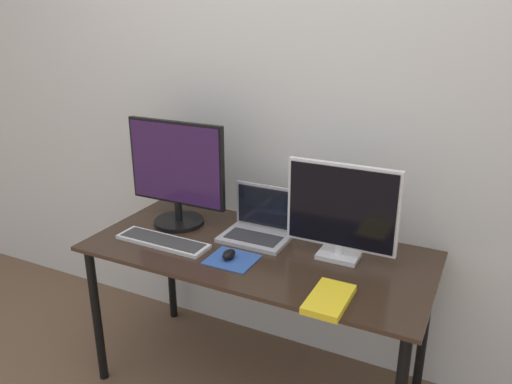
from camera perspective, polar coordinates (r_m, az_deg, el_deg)
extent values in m
cube|color=silver|center=(2.37, 4.62, 9.01)|extent=(7.00, 0.05, 2.50)
cube|color=#332319|center=(2.19, 0.16, -6.79)|extent=(1.50, 0.69, 0.02)
cylinder|color=black|center=(2.53, -17.75, -13.33)|extent=(0.04, 0.04, 0.70)
cylinder|color=black|center=(2.91, -9.74, -7.95)|extent=(0.04, 0.04, 0.70)
cylinder|color=black|center=(2.46, 18.67, -14.47)|extent=(0.04, 0.04, 0.70)
cylinder|color=black|center=(2.47, -8.78, -3.36)|extent=(0.24, 0.24, 0.02)
cylinder|color=black|center=(2.44, -8.85, -2.08)|extent=(0.04, 0.04, 0.10)
cube|color=black|center=(2.37, -9.09, 3.28)|extent=(0.51, 0.02, 0.40)
cube|color=#331947|center=(2.36, -9.27, 3.19)|extent=(0.48, 0.01, 0.38)
cube|color=silver|center=(2.14, 9.41, -7.17)|extent=(0.17, 0.12, 0.02)
cylinder|color=silver|center=(2.13, 9.46, -6.42)|extent=(0.04, 0.04, 0.04)
cube|color=silver|center=(2.05, 9.80, -1.62)|extent=(0.47, 0.02, 0.36)
cube|color=black|center=(2.04, 9.69, -1.75)|extent=(0.44, 0.01, 0.34)
cube|color=#ADADB2|center=(2.27, -0.12, -5.27)|extent=(0.30, 0.21, 0.02)
cube|color=#2D2D33|center=(2.25, -0.30, -5.18)|extent=(0.25, 0.12, 0.00)
cube|color=#ADADB2|center=(2.32, 1.12, -1.66)|extent=(0.30, 0.01, 0.21)
cube|color=black|center=(2.31, 1.01, -1.74)|extent=(0.27, 0.00, 0.18)
cube|color=silver|center=(2.28, -10.61, -5.58)|extent=(0.44, 0.13, 0.02)
cube|color=#383838|center=(2.27, -10.63, -5.38)|extent=(0.41, 0.11, 0.00)
cube|color=#2D519E|center=(2.10, -2.77, -7.72)|extent=(0.20, 0.18, 0.00)
ellipsoid|color=black|center=(2.09, -3.12, -7.15)|extent=(0.05, 0.08, 0.04)
cube|color=yellow|center=(1.83, 8.35, -12.02)|extent=(0.14, 0.23, 0.03)
cube|color=white|center=(1.83, 8.35, -12.02)|extent=(0.13, 0.23, 0.02)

